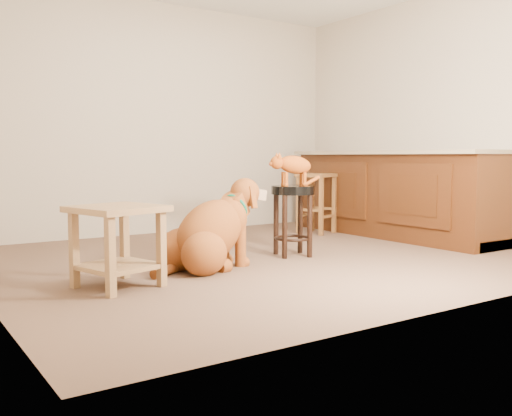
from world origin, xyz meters
TOP-DOWN VIEW (x-y plane):
  - floor at (0.00, 0.00)m, footprint 4.50×4.00m
  - room_shell at (0.00, 0.00)m, footprint 4.54×4.04m
  - cabinet_run at (1.94, 0.30)m, footprint 0.70×2.56m
  - padded_stool at (0.28, -0.08)m, footprint 0.40×0.40m
  - wood_stool at (1.41, 0.96)m, footprint 0.47×0.47m
  - side_table at (-1.44, -0.39)m, footprint 0.65×0.65m
  - golden_retriever at (-0.62, -0.19)m, footprint 1.17×0.64m
  - tabby_kitten at (0.27, -0.07)m, footprint 0.52×0.24m

SIDE VIEW (x-z plane):
  - floor at x=0.00m, z-range -0.01..0.01m
  - golden_retriever at x=-0.62m, z-range -0.10..0.65m
  - wood_stool at x=1.41m, z-range 0.01..0.70m
  - side_table at x=-1.44m, z-range 0.09..0.64m
  - cabinet_run at x=1.94m, z-range -0.03..0.91m
  - padded_stool at x=0.28m, z-range 0.13..0.75m
  - tabby_kitten at x=0.27m, z-range 0.63..0.96m
  - room_shell at x=0.00m, z-range 0.37..2.99m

